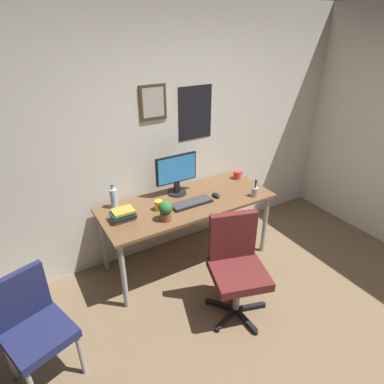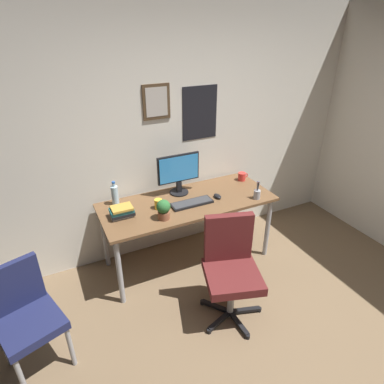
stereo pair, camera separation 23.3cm
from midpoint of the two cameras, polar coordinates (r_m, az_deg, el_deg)
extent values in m
cube|color=silver|center=(3.55, -0.41, 9.69)|extent=(4.40, 0.08, 2.60)
cube|color=#4C3823|center=(3.31, -4.16, 15.34)|extent=(0.28, 0.02, 0.34)
cube|color=beige|center=(3.30, -4.08, 15.31)|extent=(0.22, 0.00, 0.28)
cube|color=black|center=(3.55, 3.29, 13.50)|extent=(0.40, 0.01, 0.56)
cube|color=brown|center=(3.37, 1.23, -1.81)|extent=(1.78, 0.73, 0.03)
cylinder|color=#9EA0A5|center=(3.12, -10.34, -13.62)|extent=(0.05, 0.05, 0.72)
cylinder|color=#9EA0A5|center=(3.77, 14.73, -6.06)|extent=(0.05, 0.05, 0.72)
cylinder|color=#9EA0A5|center=(3.59, -13.13, -7.71)|extent=(0.05, 0.05, 0.72)
cylinder|color=#9EA0A5|center=(4.17, 9.53, -1.99)|extent=(0.05, 0.05, 0.72)
cube|color=#591E1E|center=(2.92, 9.40, -14.29)|extent=(0.58, 0.58, 0.08)
cube|color=#591E1E|center=(2.91, 8.64, -7.81)|extent=(0.42, 0.19, 0.45)
cylinder|color=#9EA0A5|center=(3.09, 9.03, -17.74)|extent=(0.08, 0.08, 0.42)
cube|color=black|center=(3.26, 11.29, -19.52)|extent=(0.28, 0.12, 0.03)
cylinder|color=black|center=(3.31, 13.69, -19.26)|extent=(0.05, 0.05, 0.04)
cube|color=black|center=(3.32, 8.86, -18.16)|extent=(0.19, 0.25, 0.03)
cylinder|color=black|center=(3.43, 8.91, -16.67)|extent=(0.05, 0.05, 0.04)
cube|color=black|center=(3.25, 6.33, -19.20)|extent=(0.20, 0.25, 0.03)
cylinder|color=black|center=(3.29, 3.93, -18.62)|extent=(0.05, 0.05, 0.04)
cube|color=black|center=(3.14, 7.12, -21.34)|extent=(0.28, 0.13, 0.03)
cylinder|color=black|center=(3.08, 5.32, -22.97)|extent=(0.05, 0.05, 0.04)
cube|color=black|center=(3.15, 10.33, -21.54)|extent=(0.04, 0.28, 0.03)
cylinder|color=black|center=(3.09, 11.96, -23.39)|extent=(0.05, 0.05, 0.04)
cube|color=#1E234C|center=(2.77, -24.02, -20.30)|extent=(0.53, 0.53, 0.07)
cube|color=#1E234C|center=(2.76, -26.52, -14.51)|extent=(0.40, 0.17, 0.40)
cylinder|color=#9EA0A5|center=(2.81, -25.18, -27.32)|extent=(0.05, 0.05, 0.41)
cylinder|color=#9EA0A5|center=(2.86, -17.95, -24.22)|extent=(0.05, 0.05, 0.41)
cylinder|color=#9EA0A5|center=(3.05, -27.82, -22.58)|extent=(0.05, 0.05, 0.41)
cylinder|color=#9EA0A5|center=(3.10, -21.26, -19.92)|extent=(0.05, 0.05, 0.41)
cylinder|color=black|center=(3.52, -0.37, -0.06)|extent=(0.20, 0.20, 0.01)
cube|color=black|center=(3.49, -0.38, 0.92)|extent=(0.05, 0.04, 0.12)
cube|color=black|center=(3.40, -0.42, 4.12)|extent=(0.46, 0.02, 0.30)
cube|color=#338CD8|center=(3.39, -0.28, 4.00)|extent=(0.43, 0.00, 0.27)
cube|color=black|center=(3.30, 1.97, -1.98)|extent=(0.43, 0.15, 0.02)
cube|color=#38383A|center=(3.30, 1.97, -1.79)|extent=(0.41, 0.13, 0.00)
ellipsoid|color=black|center=(3.44, 6.38, -0.77)|extent=(0.06, 0.11, 0.04)
cylinder|color=silver|center=(3.32, -11.29, -0.65)|extent=(0.07, 0.07, 0.20)
cylinder|color=silver|center=(3.26, -11.48, 1.21)|extent=(0.03, 0.03, 0.04)
cylinder|color=#2659B2|center=(3.25, -11.53, 1.60)|extent=(0.03, 0.03, 0.01)
cylinder|color=red|center=(3.85, 10.37, 2.63)|extent=(0.09, 0.09, 0.09)
torus|color=red|center=(3.87, 11.05, 2.83)|extent=(0.05, 0.01, 0.05)
cylinder|color=yellow|center=(3.22, -3.81, -2.13)|extent=(0.08, 0.08, 0.10)
torus|color=yellow|center=(3.23, -2.99, -1.86)|extent=(0.05, 0.01, 0.05)
cylinder|color=brown|center=(3.06, -2.75, -4.08)|extent=(0.11, 0.11, 0.07)
sphere|color=#2D6B33|center=(3.01, -2.79, -2.58)|extent=(0.13, 0.13, 0.13)
ellipsoid|color=#287A38|center=(3.01, -3.51, -2.22)|extent=(0.07, 0.08, 0.02)
ellipsoid|color=#287A38|center=(3.04, -2.45, -2.26)|extent=(0.07, 0.08, 0.02)
ellipsoid|color=#287A38|center=(2.97, -3.03, -2.64)|extent=(0.08, 0.07, 0.02)
cylinder|color=#9EA0A5|center=(3.48, 13.10, -0.45)|extent=(0.07, 0.07, 0.09)
cylinder|color=#263FBF|center=(3.45, 13.22, 0.79)|extent=(0.01, 0.01, 0.13)
cylinder|color=red|center=(3.44, 13.15, 0.71)|extent=(0.01, 0.01, 0.13)
cylinder|color=black|center=(3.44, 13.28, 0.64)|extent=(0.01, 0.01, 0.13)
cylinder|color=#9EA0A5|center=(3.45, 13.38, 0.79)|extent=(0.01, 0.03, 0.14)
cylinder|color=#9EA0A5|center=(3.44, 13.17, 0.74)|extent=(0.01, 0.02, 0.14)
cube|color=silver|center=(3.15, -10.15, -4.06)|extent=(0.19, 0.13, 0.02)
cube|color=black|center=(3.12, -9.88, -3.79)|extent=(0.22, 0.12, 0.03)
cube|color=#26727A|center=(3.11, -10.06, -3.21)|extent=(0.21, 0.14, 0.03)
cube|color=gold|center=(3.09, -10.01, -2.79)|extent=(0.19, 0.15, 0.02)
camera|label=1|loc=(0.12, -87.93, 1.08)|focal=30.72mm
camera|label=2|loc=(0.12, 92.07, -1.08)|focal=30.72mm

